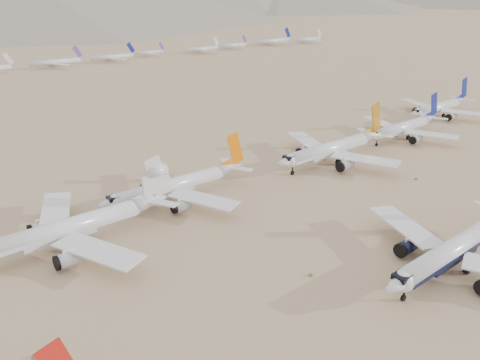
{
  "coord_description": "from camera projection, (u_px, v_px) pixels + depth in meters",
  "views": [
    {
      "loc": [
        -97.35,
        -43.24,
        58.37
      ],
      "look_at": [
        -18.21,
        54.09,
        7.0
      ],
      "focal_mm": 35.0,
      "sensor_mm": 36.0,
      "label": 1
    }
  ],
  "objects": [
    {
      "name": "ground",
      "position": [
        445.0,
        256.0,
        110.0
      ],
      "size": [
        7000.0,
        7000.0,
        0.0
      ],
      "primitive_type": "plane",
      "color": "#957557",
      "rests_on": "ground"
    },
    {
      "name": "main_airliner",
      "position": [
        458.0,
        247.0,
        104.45
      ],
      "size": [
        51.54,
        50.34,
        18.19
      ],
      "color": "silver",
      "rests_on": "ground"
    },
    {
      "name": "row2_navy_widebody",
      "position": [
        404.0,
        127.0,
        196.14
      ],
      "size": [
        46.63,
        45.6,
        16.59
      ],
      "color": "silver",
      "rests_on": "ground"
    },
    {
      "name": "row2_gold_tail",
      "position": [
        333.0,
        148.0,
        168.39
      ],
      "size": [
        52.05,
        50.91,
        18.53
      ],
      "color": "silver",
      "rests_on": "ground"
    },
    {
      "name": "row2_orange_tail",
      "position": [
        177.0,
        185.0,
        138.3
      ],
      "size": [
        47.05,
        46.03,
        16.78
      ],
      "color": "silver",
      "rests_on": "ground"
    },
    {
      "name": "row2_white_trijet",
      "position": [
        74.0,
        225.0,
        113.2
      ],
      "size": [
        51.36,
        50.2,
        18.2
      ],
      "color": "silver",
      "rests_on": "ground"
    },
    {
      "name": "row2_blue_far",
      "position": [
        440.0,
        107.0,
        229.41
      ],
      "size": [
        47.35,
        46.3,
        16.83
      ],
      "color": "silver",
      "rests_on": "ground"
    },
    {
      "name": "distant_storage_row",
      "position": [
        74.0,
        60.0,
        383.25
      ],
      "size": [
        620.81,
        52.41,
        16.23
      ],
      "color": "silver",
      "rests_on": "ground"
    }
  ]
}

